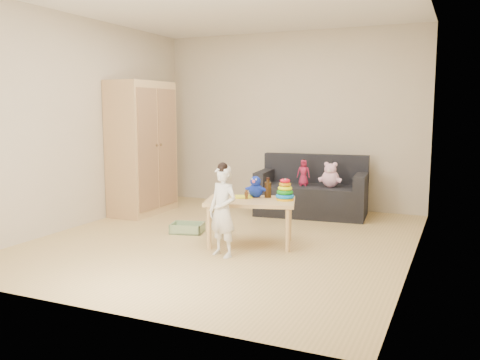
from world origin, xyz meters
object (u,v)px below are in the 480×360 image
at_px(sofa, 311,200).
at_px(toddler, 223,212).
at_px(play_table, 250,222).
at_px(wardrobe, 142,148).

height_order(sofa, toddler, toddler).
relative_size(sofa, play_table, 1.57).
bearing_deg(wardrobe, toddler, -37.17).
bearing_deg(toddler, sofa, 101.95).
bearing_deg(toddler, play_table, 99.25).
distance_m(wardrobe, toddler, 2.53).
distance_m(sofa, toddler, 2.32).
distance_m(wardrobe, play_table, 2.38).
relative_size(wardrobe, toddler, 2.06).
bearing_deg(play_table, sofa, 84.35).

